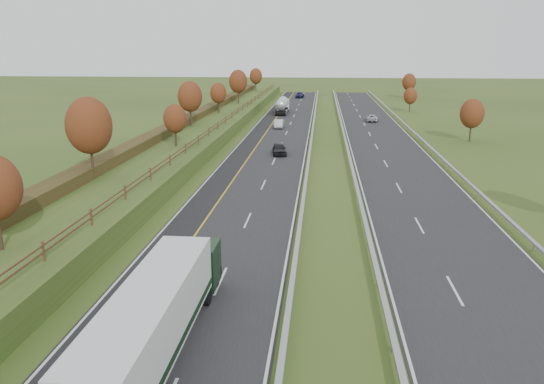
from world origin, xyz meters
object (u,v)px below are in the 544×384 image
at_px(car_small_far, 300,95).
at_px(car_oncoming, 372,118).
at_px(car_silver_mid, 279,124).
at_px(box_lorry, 158,315).
at_px(car_dark_near, 279,149).
at_px(road_tanker, 282,105).

xyz_separation_m(car_small_far, car_oncoming, (16.40, -51.39, -0.11)).
bearing_deg(car_silver_mid, car_small_far, 87.86).
distance_m(box_lorry, car_silver_mid, 74.52).
bearing_deg(car_dark_near, car_silver_mid, 87.38).
height_order(car_small_far, car_oncoming, car_small_far).
bearing_deg(car_dark_near, car_small_far, 83.21).
relative_size(box_lorry, car_small_far, 3.07).
bearing_deg(car_dark_near, road_tanker, 86.40).
relative_size(car_dark_near, car_oncoming, 0.95).
bearing_deg(box_lorry, car_silver_mid, 90.51).
height_order(box_lorry, car_silver_mid, box_lorry).
relative_size(road_tanker, car_dark_near, 2.48).
xyz_separation_m(car_silver_mid, car_oncoming, (17.52, 10.63, -0.07)).
height_order(road_tanker, car_oncoming, road_tanker).
height_order(road_tanker, car_dark_near, road_tanker).
relative_size(car_dark_near, car_silver_mid, 1.01).
xyz_separation_m(car_silver_mid, car_small_far, (1.12, 62.02, 0.04)).
height_order(road_tanker, car_silver_mid, road_tanker).
xyz_separation_m(car_dark_near, car_small_far, (-1.00, 87.11, -0.00)).
bearing_deg(car_silver_mid, car_dark_near, -86.28).
height_order(car_silver_mid, car_small_far, car_small_far).
relative_size(car_dark_near, car_small_far, 0.85).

